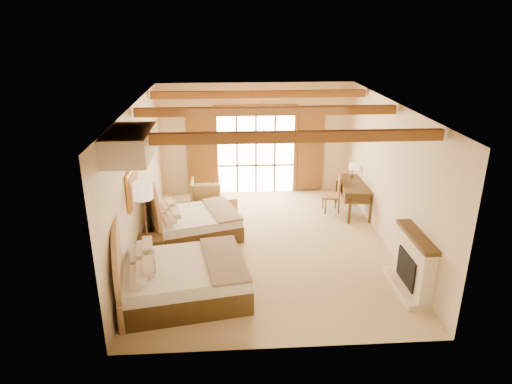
{
  "coord_description": "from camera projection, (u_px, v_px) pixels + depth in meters",
  "views": [
    {
      "loc": [
        -0.84,
        -9.29,
        4.86
      ],
      "look_at": [
        -0.21,
        0.2,
        1.23
      ],
      "focal_mm": 32.0,
      "sensor_mm": 36.0,
      "label": 1
    }
  ],
  "objects": [
    {
      "name": "ceiling",
      "position": [
        267.0,
        105.0,
        9.31
      ],
      "size": [
        7.0,
        7.0,
        0.0
      ],
      "primitive_type": "plane",
      "rotation": [
        3.14,
        0.0,
        0.0
      ],
      "color": "#A87334",
      "rests_on": "ground"
    },
    {
      "name": "fireplace",
      "position": [
        413.0,
        266.0,
        8.56
      ],
      "size": [
        0.46,
        1.4,
        1.16
      ],
      "color": "beige",
      "rests_on": "ground"
    },
    {
      "name": "bed_far",
      "position": [
        189.0,
        221.0,
        10.72
      ],
      "size": [
        2.36,
        1.98,
        1.29
      ],
      "rotation": [
        0.0,
        0.0,
        0.3
      ],
      "color": "#4F3616",
      "rests_on": "floor"
    },
    {
      "name": "ceiling_beams",
      "position": [
        267.0,
        111.0,
        9.35
      ],
      "size": [
        5.39,
        4.6,
        0.18
      ],
      "primitive_type": null,
      "color": "brown",
      "rests_on": "ceiling"
    },
    {
      "name": "ottoman",
      "position": [
        223.0,
        204.0,
        12.17
      ],
      "size": [
        0.77,
        0.77,
        0.43
      ],
      "primitive_type": "cube",
      "rotation": [
        0.0,
        0.0,
        0.36
      ],
      "color": "#B07B51",
      "rests_on": "floor"
    },
    {
      "name": "french_doors",
      "position": [
        256.0,
        151.0,
        13.21
      ],
      "size": [
        3.95,
        0.08,
        2.6
      ],
      "color": "white",
      "rests_on": "ground"
    },
    {
      "name": "floor",
      "position": [
        266.0,
        245.0,
        10.45
      ],
      "size": [
        7.0,
        7.0,
        0.0
      ],
      "primitive_type": "plane",
      "color": "tan",
      "rests_on": "ground"
    },
    {
      "name": "desk",
      "position": [
        353.0,
        197.0,
        12.06
      ],
      "size": [
        0.84,
        1.6,
        0.82
      ],
      "rotation": [
        0.0,
        0.0,
        -0.12
      ],
      "color": "#4F3616",
      "rests_on": "floor"
    },
    {
      "name": "painting",
      "position": [
        133.0,
        187.0,
        8.96
      ],
      "size": [
        0.06,
        0.95,
        0.75
      ],
      "color": "gold",
      "rests_on": "wall_left"
    },
    {
      "name": "nightstand",
      "position": [
        151.0,
        250.0,
        9.6
      ],
      "size": [
        0.57,
        0.57,
        0.58
      ],
      "primitive_type": "cube",
      "rotation": [
        0.0,
        0.0,
        0.2
      ],
      "color": "#4F3616",
      "rests_on": "floor"
    },
    {
      "name": "bed_near",
      "position": [
        173.0,
        276.0,
        8.33
      ],
      "size": [
        2.56,
        2.08,
        1.51
      ],
      "rotation": [
        0.0,
        0.0,
        0.17
      ],
      "color": "#4F3616",
      "rests_on": "floor"
    },
    {
      "name": "canopy_valance",
      "position": [
        130.0,
        144.0,
        7.38
      ],
      "size": [
        0.7,
        1.4,
        0.45
      ],
      "primitive_type": "cube",
      "color": "beige",
      "rests_on": "ceiling"
    },
    {
      "name": "armchair",
      "position": [
        206.0,
        192.0,
        12.54
      ],
      "size": [
        0.81,
        0.83,
        0.75
      ],
      "primitive_type": "imported",
      "rotation": [
        0.0,
        0.0,
        -3.14
      ],
      "color": "#A3844A",
      "rests_on": "floor"
    },
    {
      "name": "desk_lamp",
      "position": [
        353.0,
        167.0,
        12.28
      ],
      "size": [
        0.19,
        0.19,
        0.38
      ],
      "color": "#3E281A",
      "rests_on": "desk"
    },
    {
      "name": "wall_right",
      "position": [
        390.0,
        176.0,
        10.05
      ],
      "size": [
        0.0,
        7.0,
        7.0
      ],
      "primitive_type": "plane",
      "rotation": [
        1.57,
        0.0,
        -1.57
      ],
      "color": "beige",
      "rests_on": "ground"
    },
    {
      "name": "wall_left",
      "position": [
        138.0,
        182.0,
        9.71
      ],
      "size": [
        0.0,
        7.0,
        7.0
      ],
      "primitive_type": "plane",
      "rotation": [
        1.57,
        0.0,
        1.57
      ],
      "color": "beige",
      "rests_on": "ground"
    },
    {
      "name": "wall_back",
      "position": [
        256.0,
        139.0,
        13.14
      ],
      "size": [
        5.5,
        0.0,
        5.5
      ],
      "primitive_type": "plane",
      "rotation": [
        1.57,
        0.0,
        0.0
      ],
      "color": "beige",
      "rests_on": "ground"
    },
    {
      "name": "desk_chair",
      "position": [
        332.0,
        201.0,
        12.15
      ],
      "size": [
        0.52,
        0.52,
        1.01
      ],
      "rotation": [
        0.0,
        0.0,
        -0.19
      ],
      "color": "#945431",
      "rests_on": "floor"
    },
    {
      "name": "floor_lamp",
      "position": [
        143.0,
        196.0,
        8.93
      ],
      "size": [
        0.4,
        0.4,
        1.88
      ],
      "color": "#3E281A",
      "rests_on": "floor"
    }
  ]
}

